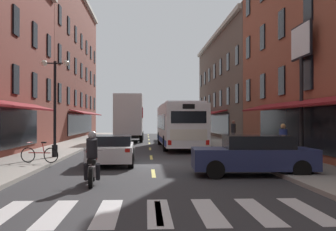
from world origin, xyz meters
The scene contains 16 objects.
ground_plane centered at (0.00, 0.00, -0.05)m, with size 34.80×80.00×0.10m, color #333335.
lane_centre_dashes centered at (0.00, -0.25, 0.00)m, with size 0.14×73.90×0.01m.
crosswalk_near centered at (0.00, -10.00, 0.00)m, with size 7.10×2.80×0.01m.
sidewalk_left centered at (-5.90, 0.00, 0.07)m, with size 3.00×80.00×0.14m, color #A39E93.
sidewalk_right centered at (5.90, 0.00, 0.07)m, with size 3.00×80.00×0.14m, color #A39E93.
billboard_sign centered at (7.05, 0.07, 4.90)m, with size 0.40×2.42×6.40m.
transit_bus centered at (2.06, 10.34, 1.65)m, with size 2.80×11.55×3.13m.
box_truck centered at (-1.80, 18.50, 2.11)m, with size 2.53×6.99×4.19m.
sedan_near centered at (3.62, -4.29, 0.74)m, with size 4.42×2.15×1.44m.
sedan_mid centered at (-1.96, 28.73, 0.70)m, with size 2.06×4.81×1.35m.
sedan_far centered at (-1.82, -0.36, 0.68)m, with size 2.07×4.58×1.31m.
motorcycle_rider centered at (-1.95, -6.04, 0.71)m, with size 0.62×2.07×1.66m.
bicycle_near centered at (-4.91, -0.78, 0.50)m, with size 1.70×0.49×0.91m.
pedestrian_near centered at (6.48, 12.59, 1.10)m, with size 0.43×0.53×1.81m.
pedestrian_far centered at (5.84, -0.91, 1.01)m, with size 0.36×0.36×1.70m.
street_lamp_twin centered at (-4.87, 2.03, 2.85)m, with size 1.42×0.32×4.88m.
Camera 1 is at (-0.27, -18.99, 2.02)m, focal length 44.11 mm.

